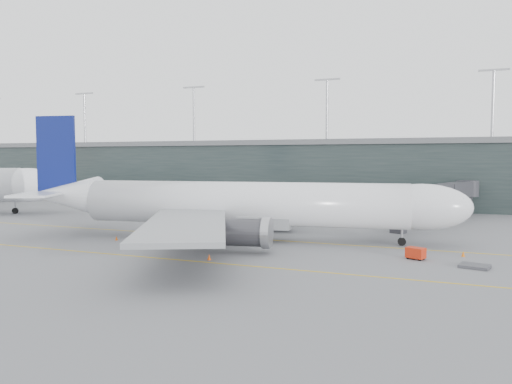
% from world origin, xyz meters
% --- Properties ---
extents(ground, '(320.00, 320.00, 0.00)m').
position_xyz_m(ground, '(0.00, 0.00, 0.00)').
color(ground, slate).
rests_on(ground, ground).
extents(taxiline_a, '(160.00, 0.25, 0.02)m').
position_xyz_m(taxiline_a, '(0.00, -4.00, 0.01)').
color(taxiline_a, gold).
rests_on(taxiline_a, ground).
extents(taxiline_b, '(160.00, 0.25, 0.02)m').
position_xyz_m(taxiline_b, '(0.00, -20.00, 0.01)').
color(taxiline_b, gold).
rests_on(taxiline_b, ground).
extents(taxiline_lead_main, '(0.25, 60.00, 0.02)m').
position_xyz_m(taxiline_lead_main, '(5.00, 20.00, 0.01)').
color(taxiline_lead_main, gold).
rests_on(taxiline_lead_main, ground).
extents(terminal, '(240.00, 36.00, 29.00)m').
position_xyz_m(terminal, '(-0.00, 58.00, 7.62)').
color(terminal, black).
rests_on(terminal, ground).
extents(main_aircraft, '(61.29, 57.00, 17.21)m').
position_xyz_m(main_aircraft, '(5.78, -5.27, 4.83)').
color(main_aircraft, silver).
rests_on(main_aircraft, ground).
extents(jet_bridge, '(17.28, 44.81, 6.68)m').
position_xyz_m(jet_bridge, '(27.80, 22.80, 5.00)').
color(jet_bridge, '#2F2F35').
rests_on(jet_bridge, ground).
extents(gse_cart, '(2.26, 1.90, 1.32)m').
position_xyz_m(gse_cart, '(28.84, -10.27, 0.73)').
color(gse_cart, red).
rests_on(gse_cart, ground).
extents(baggage_dolly, '(3.28, 2.87, 0.28)m').
position_xyz_m(baggage_dolly, '(34.72, -12.37, 0.17)').
color(baggage_dolly, '#3D3D43').
rests_on(baggage_dolly, ground).
extents(uld_a, '(2.64, 2.35, 2.01)m').
position_xyz_m(uld_a, '(-5.73, 11.00, 1.06)').
color(uld_a, '#35353A').
rests_on(uld_a, ground).
extents(uld_b, '(2.74, 2.51, 2.01)m').
position_xyz_m(uld_b, '(-2.49, 10.44, 1.06)').
color(uld_b, '#35353A').
rests_on(uld_b, ground).
extents(uld_c, '(2.11, 1.89, 1.61)m').
position_xyz_m(uld_c, '(-1.55, 11.26, 0.84)').
color(uld_c, '#35353A').
rests_on(uld_c, ground).
extents(cone_nose, '(0.40, 0.40, 0.64)m').
position_xyz_m(cone_nose, '(33.76, -6.72, 0.32)').
color(cone_nose, '#D9630C').
rests_on(cone_nose, ground).
extents(cone_wing_stbd, '(0.41, 0.41, 0.65)m').
position_xyz_m(cone_wing_stbd, '(7.86, -18.80, 0.32)').
color(cone_wing_stbd, '#D2480B').
rests_on(cone_wing_stbd, ground).
extents(cone_wing_port, '(0.38, 0.38, 0.61)m').
position_xyz_m(cone_wing_port, '(7.74, 11.52, 0.31)').
color(cone_wing_port, '#E7570C').
rests_on(cone_wing_port, ground).
extents(cone_tail, '(0.39, 0.39, 0.62)m').
position_xyz_m(cone_tail, '(-9.62, -11.80, 0.31)').
color(cone_tail, '#D9540C').
rests_on(cone_tail, ground).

